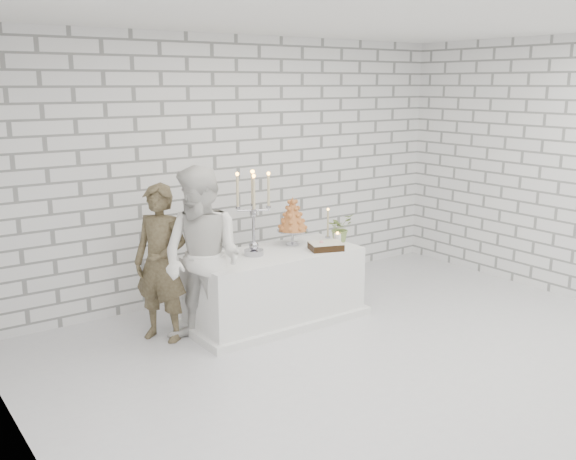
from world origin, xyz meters
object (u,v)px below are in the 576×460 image
object	(u,v)px
groom	(161,263)
bride	(203,259)
croquembouche	(293,221)
candelabra	(253,213)
cake_table	(275,287)

from	to	relation	value
groom	bride	world-z (taller)	bride
bride	croquembouche	bearing A→B (deg)	80.45
bride	candelabra	world-z (taller)	bride
cake_table	candelabra	size ratio (longest dim) A/B	2.06
croquembouche	candelabra	bearing A→B (deg)	-168.49
groom	cake_table	bearing A→B (deg)	44.42
candelabra	bride	bearing A→B (deg)	-162.89
bride	groom	bearing A→B (deg)	-174.86
groom	candelabra	bearing A→B (deg)	43.57
cake_table	bride	size ratio (longest dim) A/B	1.04
cake_table	candelabra	xyz separation A→B (m)	(-0.24, 0.03, 0.81)
cake_table	croquembouche	size ratio (longest dim) A/B	3.40
candelabra	cake_table	bearing A→B (deg)	-7.93
cake_table	groom	xyz separation A→B (m)	(-1.17, 0.23, 0.40)
bride	candelabra	size ratio (longest dim) A/B	1.98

